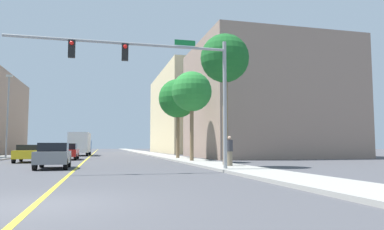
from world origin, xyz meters
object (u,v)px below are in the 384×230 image
palm_near (225,60)px  car_silver (47,150)px  pedestrian (230,151)px  street_lamp (8,112)px  palm_mid (192,92)px  car_red (67,151)px  palm_far (178,99)px  delivery_truck (80,143)px  car_yellow (29,153)px  traffic_signal_mast (163,71)px  car_gray (53,155)px

palm_near → car_silver: palm_near is taller
palm_near → pedestrian: (-0.11, -1.04, -5.71)m
street_lamp → palm_mid: 19.70m
street_lamp → car_red: bearing=-29.1°
palm_near → car_red: size_ratio=1.81×
pedestrian → palm_far: bearing=-110.9°
palm_mid → delivery_truck: (-9.67, 21.56, -4.00)m
car_yellow → delivery_truck: bearing=78.8°
palm_far → delivery_truck: size_ratio=1.00×
street_lamp → pedestrian: 25.34m
car_silver → car_yellow: (1.80, -22.20, 0.00)m
street_lamp → palm_far: 17.05m
street_lamp → palm_far: size_ratio=1.08×
car_silver → car_yellow: size_ratio=0.90×
street_lamp → palm_near: 24.45m
car_yellow → palm_far: bearing=10.7°
palm_near → delivery_truck: 30.28m
car_yellow → delivery_truck: (2.88, 18.00, 0.87)m
car_yellow → traffic_signal_mast: bearing=-59.2°
traffic_signal_mast → car_yellow: bearing=123.0°
street_lamp → car_gray: street_lamp is taller
car_silver → pedestrian: pedestrian is taller
palm_near → car_yellow: (-13.08, 10.04, -6.01)m
car_gray → pedestrian: bearing=-13.9°
palm_near → palm_far: (-0.30, 12.95, -0.85)m
traffic_signal_mast → palm_near: palm_near is taller
palm_mid → car_silver: 29.89m
palm_mid → car_red: 13.72m
delivery_truck → car_gray: bearing=-88.2°
car_red → car_yellow: 5.11m
car_silver → car_gray: 31.43m
street_lamp → palm_near: street_lamp is taller
traffic_signal_mast → delivery_truck: (-5.73, 31.28, -3.50)m
traffic_signal_mast → palm_mid: (3.93, 9.72, 0.50)m
palm_near → palm_mid: 6.60m
delivery_truck → palm_far: bearing=-55.1°
palm_near → pedestrian: bearing=-96.0°
palm_near → car_gray: size_ratio=2.11×
car_red → pedestrian: pedestrian is taller
palm_near → pedestrian: palm_near is taller
delivery_truck → palm_near: bearing=-68.4°
car_silver → pedestrian: size_ratio=2.22×
traffic_signal_mast → delivery_truck: traffic_signal_mast is taller
palm_mid → palm_near: bearing=-85.3°
palm_mid → car_gray: palm_mid is taller
pedestrian → street_lamp: bearing=-70.6°
traffic_signal_mast → car_silver: 37.23m
palm_mid → delivery_truck: palm_mid is taller
car_silver → street_lamp: bearing=85.1°
car_red → car_gray: bearing=-87.8°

